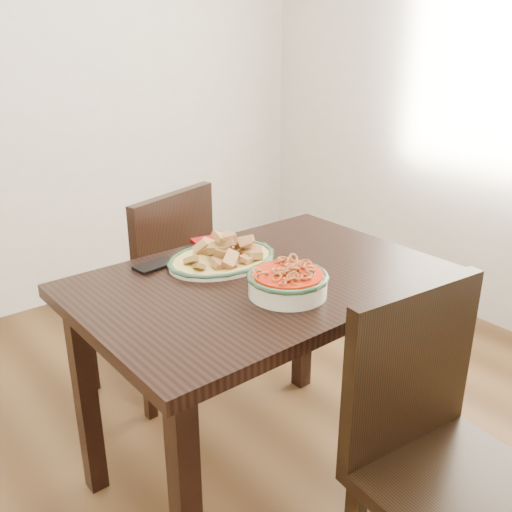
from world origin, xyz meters
TOP-DOWN VIEW (x-y plane):
  - floor at (0.00, 0.00)m, footprint 3.50×3.50m
  - wall_back at (0.00, 1.75)m, footprint 3.50×0.10m
  - dining_table at (0.11, -0.02)m, footprint 1.10×0.73m
  - chair_far at (0.10, 0.62)m, footprint 0.52×0.52m
  - chair_near at (0.15, -0.66)m, footprint 0.46×0.46m
  - fish_plate at (0.08, 0.15)m, footprint 0.37×0.28m
  - noodle_bowl at (0.09, -0.16)m, footprint 0.23×0.23m
  - smartphone at (-0.10, 0.25)m, footprint 0.13×0.08m
  - napkin at (0.15, 0.32)m, footprint 0.12×0.11m

SIDE VIEW (x-z plane):
  - floor at x=0.00m, z-range 0.00..0.00m
  - chair_far at x=0.10m, z-range 0.05..0.94m
  - chair_near at x=0.15m, z-range 0.05..0.94m
  - dining_table at x=0.11m, z-range 0.26..1.01m
  - smartphone at x=-0.10m, z-range 0.75..0.76m
  - napkin at x=0.15m, z-range 0.75..0.76m
  - noodle_bowl at x=0.09m, z-range 0.75..0.84m
  - fish_plate at x=0.08m, z-range 0.74..0.85m
  - wall_back at x=0.00m, z-range 0.00..2.60m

